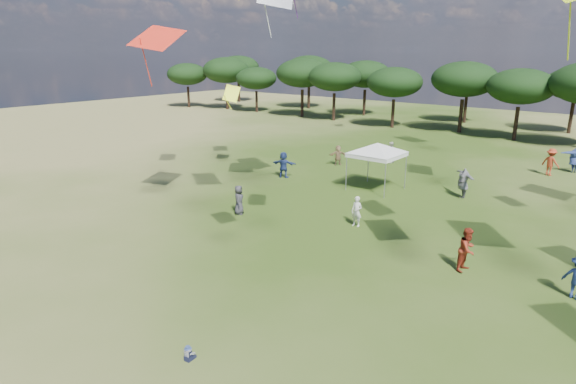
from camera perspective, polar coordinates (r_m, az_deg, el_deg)
tent_left at (r=30.21m, az=10.56°, el=5.51°), size 5.80×5.80×3.27m
toddler at (r=14.63m, az=-11.68°, el=-18.26°), size 0.31×0.34×0.45m
festival_crowd at (r=30.74m, az=23.04°, el=0.89°), size 27.50×23.01×1.91m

